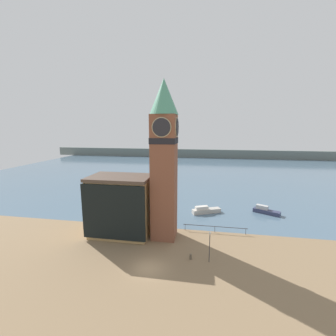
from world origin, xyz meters
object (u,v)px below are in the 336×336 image
at_px(boat_near, 205,210).
at_px(mooring_bollard_near, 191,256).
at_px(boat_far, 265,211).
at_px(clock_tower, 164,157).
at_px(pier_building, 121,206).
at_px(lamp_post, 210,241).

xyz_separation_m(boat_near, mooring_bollard_near, (-1.92, -17.65, -0.16)).
bearing_deg(boat_far, mooring_bollard_near, -98.67).
bearing_deg(boat_far, boat_near, -143.35).
distance_m(clock_tower, pier_building, 11.14).
distance_m(pier_building, mooring_bollard_near, 14.24).
height_order(clock_tower, pier_building, clock_tower).
bearing_deg(pier_building, clock_tower, 1.63).
distance_m(clock_tower, boat_near, 18.62).
xyz_separation_m(boat_far, lamp_post, (-12.00, -19.82, 2.40)).
xyz_separation_m(pier_building, boat_far, (26.73, 13.96, -4.47)).
relative_size(pier_building, boat_far, 1.90).
distance_m(mooring_bollard_near, lamp_post, 3.59).
bearing_deg(mooring_bollard_near, pier_building, 155.24).
bearing_deg(boat_near, clock_tower, -143.90).
relative_size(boat_near, lamp_post, 1.42).
relative_size(clock_tower, boat_far, 4.67).
height_order(boat_near, mooring_bollard_near, boat_near).
bearing_deg(lamp_post, mooring_bollard_near, 175.07).
distance_m(boat_near, boat_far, 12.73).
distance_m(clock_tower, boat_far, 26.90).
bearing_deg(pier_building, mooring_bollard_near, -24.76).
bearing_deg(boat_far, clock_tower, -116.69).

